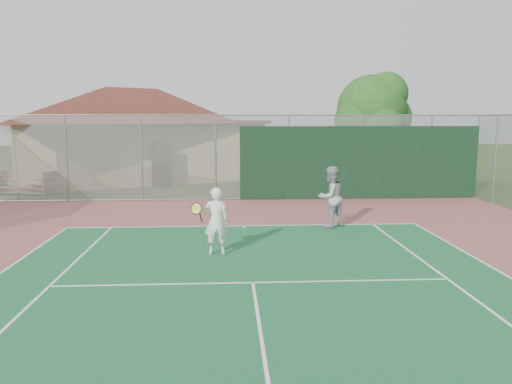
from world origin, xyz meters
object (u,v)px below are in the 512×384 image
tree (373,112)px  player_grey_back (331,198)px  clubhouse (133,125)px  player_white_front (216,222)px  bleachers (24,182)px

tree → player_grey_back: size_ratio=2.96×
clubhouse → player_grey_back: (8.48, -13.64, -2.05)m
clubhouse → player_grey_back: clubhouse is taller
clubhouse → player_white_front: (5.01, -16.57, -2.15)m
tree → player_white_front: bearing=-121.2°
clubhouse → bleachers: size_ratio=5.40×
bleachers → tree: bearing=17.7°
tree → bleachers: bearing=-174.6°
player_white_front → tree: bearing=-121.0°
player_grey_back → player_white_front: bearing=10.0°
bleachers → tree: (16.40, 1.55, 3.14)m
player_white_front → bleachers: bearing=-50.3°
clubhouse → player_white_front: bearing=-96.2°
bleachers → player_white_front: (8.92, -10.82, 0.31)m
tree → player_grey_back: tree is taller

